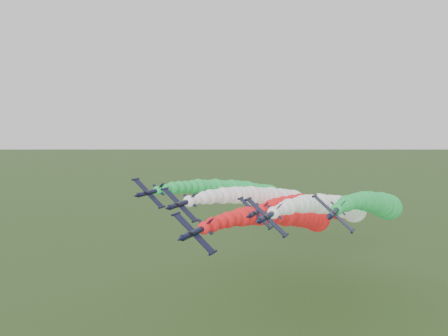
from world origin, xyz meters
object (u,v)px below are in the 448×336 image
at_px(jet_inner_left, 275,200).
at_px(jet_trail, 322,206).
at_px(jet_lead, 294,217).
at_px(jet_inner_right, 337,207).
at_px(jet_outer_left, 247,192).
at_px(jet_outer_right, 379,205).

bearing_deg(jet_inner_left, jet_trail, 47.91).
distance_m(jet_lead, jet_inner_right, 14.13).
bearing_deg(jet_outer_left, jet_lead, -42.03).
distance_m(jet_lead, jet_inner_left, 16.17).
bearing_deg(jet_outer_right, jet_inner_left, -169.53).
xyz_separation_m(jet_inner_left, jet_trail, (12.15, 13.45, -3.28)).
xyz_separation_m(jet_inner_left, jet_outer_right, (31.08, 5.74, -0.25)).
height_order(jet_inner_left, jet_outer_left, jet_outer_left).
height_order(jet_outer_left, jet_trail, jet_outer_left).
height_order(jet_lead, jet_inner_left, jet_inner_left).
bearing_deg(jet_inner_right, jet_lead, -137.34).
bearing_deg(jet_inner_right, jet_inner_left, 171.05).
height_order(jet_inner_left, jet_trail, jet_inner_left).
bearing_deg(jet_inner_left, jet_outer_left, 148.73).
bearing_deg(jet_outer_right, jet_outer_left, 177.25).
bearing_deg(jet_trail, jet_inner_right, -64.42).
bearing_deg(jet_outer_left, jet_outer_right, -2.75).
xyz_separation_m(jet_lead, jet_outer_right, (21.26, 18.39, 2.02)).
bearing_deg(jet_trail, jet_outer_left, -167.44).
distance_m(jet_inner_right, jet_outer_left, 34.85).
relative_size(jet_lead, jet_inner_left, 1.00).
xyz_separation_m(jet_outer_left, jet_trail, (25.09, 5.59, -3.74)).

